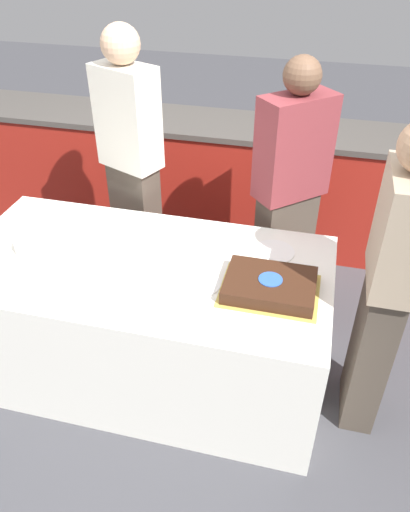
# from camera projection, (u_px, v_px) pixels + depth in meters

# --- Properties ---
(ground_plane) EXTENTS (14.00, 14.00, 0.00)m
(ground_plane) POSITION_uv_depth(u_px,v_px,m) (152.00, 367.00, 2.93)
(ground_plane) COLOR #424247
(back_counter) EXTENTS (4.40, 0.58, 0.92)m
(back_counter) POSITION_uv_depth(u_px,v_px,m) (212.00, 178.00, 3.88)
(back_counter) COLOR #A82319
(back_counter) RESTS_ON ground_plane
(dining_table) EXTENTS (1.88, 0.95, 0.76)m
(dining_table) POSITION_uv_depth(u_px,v_px,m) (147.00, 319.00, 2.71)
(dining_table) COLOR white
(dining_table) RESTS_ON ground_plane
(cake) EXTENTS (0.45, 0.34, 0.07)m
(cake) POSITION_uv_depth(u_px,v_px,m) (270.00, 285.00, 2.29)
(cake) COLOR gold
(cake) RESTS_ON dining_table
(plate_stack) EXTENTS (0.19, 0.19, 0.07)m
(plate_stack) POSITION_uv_depth(u_px,v_px,m) (34.00, 244.00, 2.56)
(plate_stack) COLOR white
(plate_stack) RESTS_ON dining_table
(side_plate_near_cake) EXTENTS (0.21, 0.21, 0.00)m
(side_plate_near_cake) POSITION_uv_depth(u_px,v_px,m) (274.00, 252.00, 2.56)
(side_plate_near_cake) COLOR white
(side_plate_near_cake) RESTS_ON dining_table
(side_plate_right_edge) EXTENTS (0.21, 0.21, 0.00)m
(side_plate_right_edge) POSITION_uv_depth(u_px,v_px,m) (199.00, 283.00, 2.36)
(side_plate_right_edge) COLOR white
(side_plate_right_edge) RESTS_ON dining_table
(utensil_pile) EXTENTS (0.17, 0.11, 0.02)m
(utensil_pile) POSITION_uv_depth(u_px,v_px,m) (137.00, 315.00, 2.16)
(utensil_pile) COLOR white
(utensil_pile) RESTS_ON dining_table
(person_cutting_cake) EXTENTS (0.43, 0.42, 1.63)m
(person_cutting_cake) POSITION_uv_depth(u_px,v_px,m) (289.00, 198.00, 2.86)
(person_cutting_cake) COLOR #4C4238
(person_cutting_cake) RESTS_ON ground_plane
(person_seated_right) EXTENTS (0.21, 0.39, 1.61)m
(person_seated_right) POSITION_uv_depth(u_px,v_px,m) (387.00, 287.00, 2.22)
(person_seated_right) COLOR #4C4238
(person_seated_right) RESTS_ON ground_plane
(person_standing_back) EXTENTS (0.40, 0.32, 1.73)m
(person_standing_back) POSITION_uv_depth(u_px,v_px,m) (132.00, 169.00, 3.00)
(person_standing_back) COLOR #4C4238
(person_standing_back) RESTS_ON ground_plane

